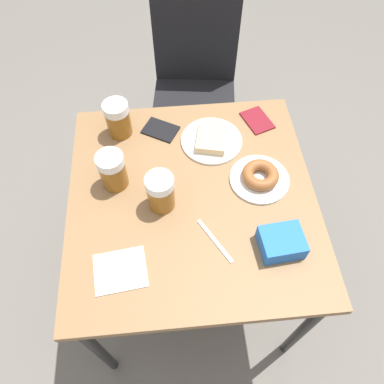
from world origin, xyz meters
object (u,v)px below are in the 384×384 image
Objects in this scene: beer_mug_right at (113,170)px; passport_far_edge at (257,120)px; plate_with_cake at (212,139)px; blue_pouch at (281,242)px; beer_mug_left at (161,192)px; fork at (215,240)px; plate_with_donut at (260,177)px; napkin_folded at (120,271)px; beer_mug_center at (118,119)px; passport_near_edge at (161,130)px; chair at (195,77)px.

beer_mug_right reaches higher than passport_far_edge.
blue_pouch reaches higher than plate_with_cake.
beer_mug_left is 0.52m from passport_far_edge.
beer_mug_right reaches higher than blue_pouch.
passport_far_edge reaches higher than fork.
plate_with_donut is 1.23× the size of napkin_folded.
beer_mug_left is 1.00× the size of beer_mug_center.
beer_mug_center is 0.23m from beer_mug_right.
beer_mug_center is at bearing 166.79° from plate_with_cake.
fork is 0.50m from passport_near_edge.
plate_with_cake is at bearing 23.71° from beer_mug_right.
chair is 6.47× the size of beer_mug_center.
chair reaches higher than passport_far_edge.
fork is at bearing -58.44° from beer_mug_center.
passport_near_edge is (0.16, 0.23, -0.07)m from beer_mug_right.
blue_pouch is at bearing 3.90° from napkin_folded.
blue_pouch is (-0.03, -0.53, 0.03)m from passport_far_edge.
beer_mug_left is (-0.20, -0.25, 0.06)m from plate_with_cake.
plate_with_cake is 1.48× the size of passport_near_edge.
blue_pouch is at bearing -46.59° from beer_mug_center.
plate_with_donut is 1.38× the size of passport_far_edge.
plate_with_donut is 0.28m from fork.
plate_with_cake is 1.52× the size of passport_far_edge.
fork is 1.07× the size of passport_far_edge.
napkin_folded is (-0.33, -0.48, -0.01)m from plate_with_cake.
napkin_folded is at bearing -99.78° from chair.
fork is at bearing -72.87° from passport_near_edge.
blue_pouch is at bearing -28.18° from beer_mug_left.
beer_mug_right is at bearing 175.94° from plate_with_donut.
plate_with_donut is 0.56m from napkin_folded.
plate_with_donut is at bearing 10.82° from beer_mug_left.
napkin_folded is 0.49m from blue_pouch.
beer_mug_center is (-0.14, 0.33, 0.00)m from beer_mug_left.
blue_pouch is (0.01, -0.25, 0.01)m from plate_with_donut.
chair reaches higher than napkin_folded.
beer_mug_right is at bearing -156.29° from plate_with_cake.
fork is at bearing 13.84° from napkin_folded.
chair reaches higher than beer_mug_left.
blue_pouch is at bearing -86.68° from plate_with_donut.
plate_with_donut is at bearing -38.46° from passport_near_edge.
beer_mug_center reaches higher than plate_with_donut.
beer_mug_right reaches higher than plate_with_cake.
passport_near_edge is at bearing -2.25° from beer_mug_center.
beer_mug_left reaches higher than fork.
plate_with_cake is at bearing 52.26° from beer_mug_left.
beer_mug_center is at bearing -116.93° from chair.
beer_mug_right is (-0.15, 0.10, 0.00)m from beer_mug_left.
beer_mug_right reaches higher than plate_with_donut.
napkin_folded is at bearing -121.20° from beer_mug_left.
beer_mug_center is 0.88× the size of fork.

